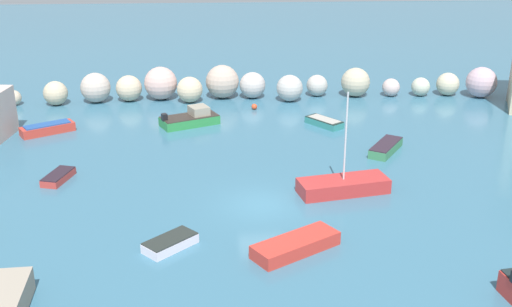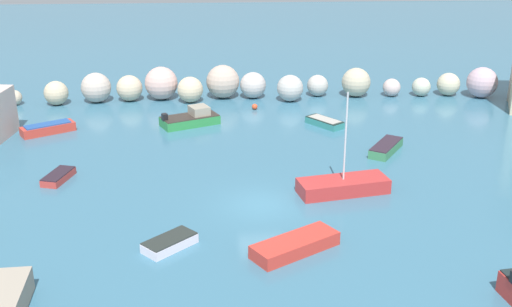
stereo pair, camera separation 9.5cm
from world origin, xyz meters
name	(u,v)px [view 1 (the left image)]	position (x,y,z in m)	size (l,w,h in m)	color
cove_water	(262,205)	(0.00, 0.00, 0.00)	(160.00, 160.00, 0.00)	#386C86
rock_breakwater	(255,85)	(0.89, 20.46, 1.16)	(40.39, 3.88, 2.76)	beige
channel_buoy	(254,107)	(0.67, 17.42, 0.23)	(0.46, 0.46, 0.46)	#E04C28
moored_boat_1	(386,148)	(8.62, 7.42, 0.30)	(2.90, 3.57, 0.61)	#3C8354
moored_boat_2	(191,119)	(-4.21, 13.92, 0.46)	(4.53, 3.38, 1.31)	#2E8A43
moored_boat_4	(170,243)	(-4.62, -4.35, 0.25)	(2.67, 2.61, 0.51)	white
moored_boat_5	(343,185)	(4.62, 1.30, 0.42)	(5.27, 2.74, 5.79)	#BC302E
moored_boat_7	(58,177)	(-11.61, 4.04, 0.23)	(1.64, 2.61, 0.46)	#BE3A33
moored_boat_8	(48,129)	(-14.26, 12.64, 0.34)	(3.75, 2.91, 0.69)	red
moored_boat_9	(324,122)	(5.52, 13.05, 0.28)	(2.67, 3.01, 0.53)	teal
moored_boat_10	(296,245)	(1.17, -5.06, 0.32)	(4.39, 3.51, 0.65)	red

